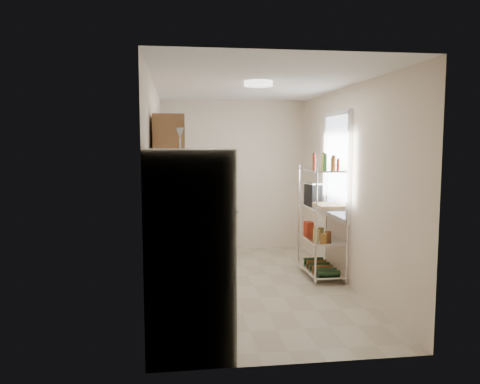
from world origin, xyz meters
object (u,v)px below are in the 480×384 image
at_px(frying_pan_large, 175,210).
at_px(cutting_board, 331,205).
at_px(rice_cooker, 178,208).
at_px(espresso_machine, 313,193).
at_px(refrigerator, 190,252).

xyz_separation_m(frying_pan_large, cutting_board, (2.09, -0.57, 0.11)).
height_order(rice_cooker, espresso_machine, espresso_machine).
distance_m(refrigerator, rice_cooker, 2.21).
distance_m(rice_cooker, cutting_board, 2.06).
relative_size(cutting_board, espresso_machine, 1.71).
relative_size(refrigerator, cutting_board, 3.69).
distance_m(frying_pan_large, espresso_machine, 2.00).
distance_m(refrigerator, frying_pan_large, 2.54).
bearing_deg(espresso_machine, rice_cooker, 172.99).
bearing_deg(espresso_machine, frying_pan_large, 163.27).
height_order(rice_cooker, cutting_board, rice_cooker).
bearing_deg(refrigerator, frying_pan_large, 93.31).
bearing_deg(cutting_board, refrigerator, -134.70).
distance_m(frying_pan_large, cutting_board, 2.17).
xyz_separation_m(rice_cooker, frying_pan_large, (-0.04, 0.33, -0.07)).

